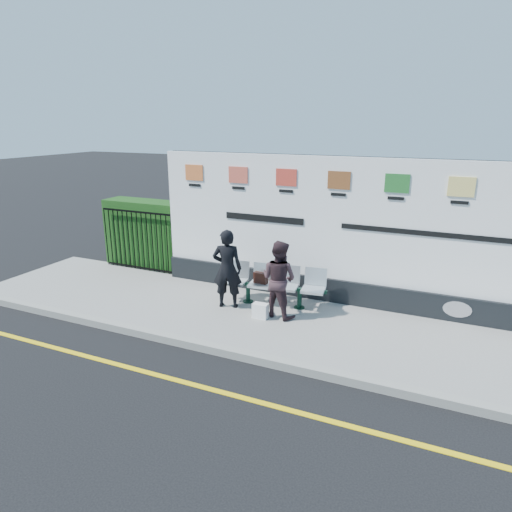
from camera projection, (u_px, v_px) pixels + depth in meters
The scene contains 12 objects.
ground at pixel (230, 395), 6.58m from camera, with size 80.00×80.00×0.00m, color black.
pavement at pixel (290, 323), 8.74m from camera, with size 14.00×3.00×0.12m, color gray.
kerb at pixel (258, 359), 7.43m from camera, with size 14.00×0.18×0.14m, color gray.
yellow_line at pixel (230, 394), 6.57m from camera, with size 14.00×0.10×0.01m, color yellow.
billboard at pixel (337, 241), 9.34m from camera, with size 8.00×0.30×3.00m.
hedge at pixel (149, 233), 11.85m from camera, with size 2.35×0.70×1.70m, color #194414.
railing at pixel (138, 240), 11.48m from camera, with size 2.05×0.06×1.54m, color black, non-canonical shape.
bench at pixel (273, 295), 9.40m from camera, with size 2.10×0.55×0.45m, color silver, non-canonical shape.
woman_left at pixel (227, 269), 9.16m from camera, with size 0.59×0.39×1.62m, color black.
woman_right at pixel (279, 279), 8.73m from camera, with size 0.74×0.57×1.51m, color #352227.
handbag_brown at pixel (261, 278), 9.38m from camera, with size 0.29×0.12×0.23m, color black.
carrier_bag_white at pixel (260, 311), 8.80m from camera, with size 0.29×0.18×0.29m, color white.
Camera 1 is at (2.68, -5.07, 3.81)m, focal length 32.00 mm.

